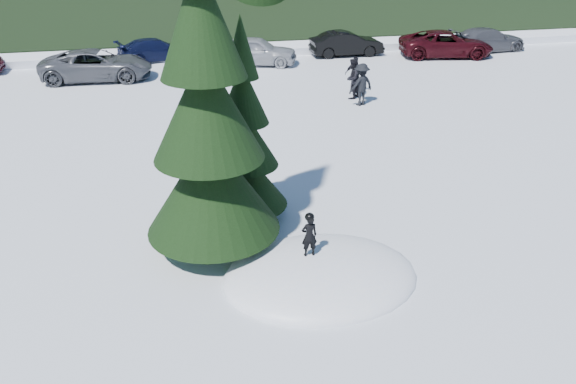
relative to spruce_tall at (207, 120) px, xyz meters
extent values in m
plane|color=white|center=(2.20, -1.80, -3.32)|extent=(200.00, 200.00, 0.00)
ellipsoid|color=white|center=(2.20, -1.80, -3.32)|extent=(4.48, 3.52, 0.96)
cylinder|color=black|center=(0.00, 0.00, -2.62)|extent=(0.38, 0.38, 1.40)
cone|color=black|center=(0.00, 0.00, -1.53)|extent=(3.20, 3.20, 2.46)
cone|color=black|center=(0.00, 0.00, 0.33)|extent=(2.54, 2.54, 2.46)
cone|color=black|center=(0.00, 0.00, 2.19)|extent=(1.88, 1.88, 2.46)
cylinder|color=black|center=(1.00, 1.40, -2.82)|extent=(0.26, 0.26, 1.00)
cone|color=black|center=(1.00, 1.40, -2.16)|extent=(2.20, 2.20, 1.52)
cone|color=black|center=(1.00, 1.40, -1.01)|extent=(1.75, 1.75, 1.52)
cone|color=black|center=(1.00, 1.40, 0.14)|extent=(1.29, 1.29, 1.52)
cone|color=black|center=(1.00, 1.40, 1.29)|extent=(0.84, 0.84, 1.52)
imported|color=black|center=(1.98, -1.55, -2.34)|extent=(0.38, 0.26, 1.00)
imported|color=black|center=(7.27, 11.37, -2.43)|extent=(1.09, 1.09, 1.78)
imported|color=black|center=(7.72, 12.31, -2.50)|extent=(1.03, 0.84, 1.64)
imported|color=black|center=(7.32, 10.33, -2.42)|extent=(1.32, 1.03, 1.80)
imported|color=#53555C|center=(-4.13, 17.08, -2.58)|extent=(5.50, 2.82, 1.49)
imported|color=black|center=(-1.25, 20.70, -2.70)|extent=(4.57, 2.89, 1.23)
imported|color=#9EA0A6|center=(4.07, 18.51, -2.55)|extent=(4.86, 3.03, 1.54)
imported|color=black|center=(9.62, 19.58, -2.62)|extent=(4.24, 1.50, 1.39)
imported|color=black|center=(15.18, 18.12, -2.58)|extent=(5.66, 3.37, 1.47)
imported|color=#494B50|center=(18.31, 18.92, -2.63)|extent=(4.96, 2.54, 1.38)
camera|label=1|loc=(-0.79, -11.99, 4.09)|focal=35.00mm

